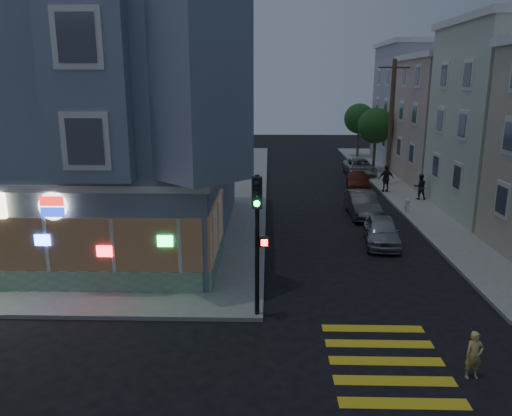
{
  "coord_description": "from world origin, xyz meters",
  "views": [
    {
      "loc": [
        3.16,
        -12.86,
        7.68
      ],
      "look_at": [
        2.65,
        6.62,
        2.67
      ],
      "focal_mm": 35.0,
      "sensor_mm": 36.0,
      "label": 1
    }
  ],
  "objects_px": {
    "pedestrian_a": "(420,187)",
    "parked_car_d": "(360,167)",
    "street_tree_near": "(376,126)",
    "fire_hydrant": "(407,205)",
    "utility_pole": "(391,121)",
    "pedestrian_b": "(386,179)",
    "street_tree_far": "(359,119)",
    "parked_car_a": "(382,231)",
    "running_child": "(474,355)",
    "parked_car_c": "(358,180)",
    "parked_car_b": "(362,204)",
    "traffic_signal": "(258,223)"
  },
  "relations": [
    {
      "from": "parked_car_b",
      "to": "fire_hydrant",
      "type": "bearing_deg",
      "value": 6.94
    },
    {
      "from": "street_tree_near",
      "to": "parked_car_d",
      "type": "relative_size",
      "value": 1.1
    },
    {
      "from": "fire_hydrant",
      "to": "utility_pole",
      "type": "bearing_deg",
      "value": 85.17
    },
    {
      "from": "pedestrian_b",
      "to": "pedestrian_a",
      "type": "bearing_deg",
      "value": 120.4
    },
    {
      "from": "street_tree_near",
      "to": "pedestrian_b",
      "type": "bearing_deg",
      "value": -95.89
    },
    {
      "from": "utility_pole",
      "to": "pedestrian_b",
      "type": "distance_m",
      "value": 4.66
    },
    {
      "from": "street_tree_near",
      "to": "running_child",
      "type": "relative_size",
      "value": 4.01
    },
    {
      "from": "pedestrian_b",
      "to": "parked_car_d",
      "type": "xyz_separation_m",
      "value": [
        -0.6,
        6.98,
        -0.4
      ]
    },
    {
      "from": "running_child",
      "to": "parked_car_c",
      "type": "relative_size",
      "value": 0.33
    },
    {
      "from": "utility_pole",
      "to": "parked_car_b",
      "type": "bearing_deg",
      "value": -111.49
    },
    {
      "from": "parked_car_a",
      "to": "parked_car_d",
      "type": "relative_size",
      "value": 0.82
    },
    {
      "from": "utility_pole",
      "to": "parked_car_a",
      "type": "bearing_deg",
      "value": -103.81
    },
    {
      "from": "parked_car_b",
      "to": "parked_car_c",
      "type": "bearing_deg",
      "value": 81.59
    },
    {
      "from": "running_child",
      "to": "parked_car_d",
      "type": "relative_size",
      "value": 0.28
    },
    {
      "from": "pedestrian_a",
      "to": "parked_car_a",
      "type": "height_order",
      "value": "pedestrian_a"
    },
    {
      "from": "street_tree_far",
      "to": "parked_car_d",
      "type": "distance_m",
      "value": 10.38
    },
    {
      "from": "street_tree_far",
      "to": "parked_car_c",
      "type": "xyz_separation_m",
      "value": [
        -2.51,
        -14.94,
        -3.35
      ]
    },
    {
      "from": "parked_car_c",
      "to": "pedestrian_b",
      "type": "bearing_deg",
      "value": -41.45
    },
    {
      "from": "utility_pole",
      "to": "street_tree_far",
      "type": "relative_size",
      "value": 1.7
    },
    {
      "from": "parked_car_d",
      "to": "pedestrian_b",
      "type": "bearing_deg",
      "value": -85.85
    },
    {
      "from": "pedestrian_a",
      "to": "parked_car_d",
      "type": "relative_size",
      "value": 0.34
    },
    {
      "from": "pedestrian_a",
      "to": "parked_car_b",
      "type": "bearing_deg",
      "value": 41.61
    },
    {
      "from": "street_tree_far",
      "to": "parked_car_a",
      "type": "relative_size",
      "value": 1.35
    },
    {
      "from": "street_tree_far",
      "to": "pedestrian_a",
      "type": "height_order",
      "value": "street_tree_far"
    },
    {
      "from": "utility_pole",
      "to": "street_tree_far",
      "type": "distance_m",
      "value": 14.03
    },
    {
      "from": "pedestrian_a",
      "to": "fire_hydrant",
      "type": "xyz_separation_m",
      "value": [
        -1.7,
        -3.37,
        -0.4
      ]
    },
    {
      "from": "pedestrian_b",
      "to": "parked_car_a",
      "type": "height_order",
      "value": "pedestrian_b"
    },
    {
      "from": "street_tree_near",
      "to": "parked_car_d",
      "type": "bearing_deg",
      "value": -130.73
    },
    {
      "from": "parked_car_b",
      "to": "fire_hydrant",
      "type": "xyz_separation_m",
      "value": [
        2.7,
        0.35,
        -0.14
      ]
    },
    {
      "from": "street_tree_far",
      "to": "pedestrian_a",
      "type": "distance_m",
      "value": 19.17
    },
    {
      "from": "street_tree_far",
      "to": "parked_car_c",
      "type": "relative_size",
      "value": 1.31
    },
    {
      "from": "utility_pole",
      "to": "parked_car_c",
      "type": "height_order",
      "value": "utility_pole"
    },
    {
      "from": "traffic_signal",
      "to": "pedestrian_a",
      "type": "bearing_deg",
      "value": 50.56
    },
    {
      "from": "running_child",
      "to": "utility_pole",
      "type": "bearing_deg",
      "value": 75.9
    },
    {
      "from": "pedestrian_a",
      "to": "parked_car_d",
      "type": "height_order",
      "value": "pedestrian_a"
    },
    {
      "from": "street_tree_near",
      "to": "fire_hydrant",
      "type": "bearing_deg",
      "value": -93.6
    },
    {
      "from": "street_tree_near",
      "to": "parked_car_c",
      "type": "bearing_deg",
      "value": -109.87
    },
    {
      "from": "street_tree_far",
      "to": "parked_car_d",
      "type": "height_order",
      "value": "street_tree_far"
    },
    {
      "from": "utility_pole",
      "to": "parked_car_a",
      "type": "height_order",
      "value": "utility_pole"
    },
    {
      "from": "pedestrian_a",
      "to": "parked_car_d",
      "type": "distance_m",
      "value": 9.47
    },
    {
      "from": "parked_car_a",
      "to": "parked_car_c",
      "type": "bearing_deg",
      "value": 92.18
    },
    {
      "from": "street_tree_near",
      "to": "fire_hydrant",
      "type": "height_order",
      "value": "street_tree_near"
    },
    {
      "from": "street_tree_near",
      "to": "street_tree_far",
      "type": "relative_size",
      "value": 1.0
    },
    {
      "from": "parked_car_a",
      "to": "fire_hydrant",
      "type": "bearing_deg",
      "value": 71.05
    },
    {
      "from": "street_tree_far",
      "to": "parked_car_a",
      "type": "xyz_separation_m",
      "value": [
        -3.6,
        -27.84,
        -3.27
      ]
    },
    {
      "from": "pedestrian_b",
      "to": "parked_car_a",
      "type": "xyz_separation_m",
      "value": [
        -2.7,
        -11.12,
        -0.4
      ]
    },
    {
      "from": "utility_pole",
      "to": "running_child",
      "type": "xyz_separation_m",
      "value": [
        -3.4,
        -24.98,
        -4.14
      ]
    },
    {
      "from": "street_tree_far",
      "to": "fire_hydrant",
      "type": "bearing_deg",
      "value": -92.31
    },
    {
      "from": "running_child",
      "to": "fire_hydrant",
      "type": "xyz_separation_m",
      "value": [
        2.7,
        16.69,
        -0.09
      ]
    },
    {
      "from": "running_child",
      "to": "parked_car_a",
      "type": "xyz_separation_m",
      "value": [
        0.0,
        11.14,
        0.01
      ]
    }
  ]
}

